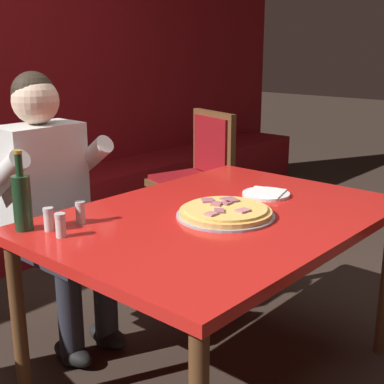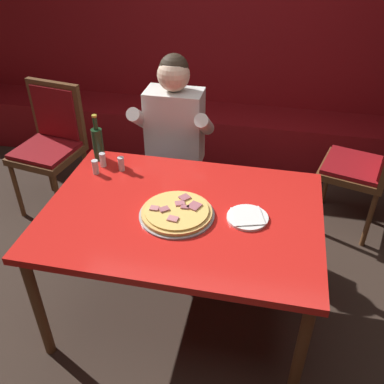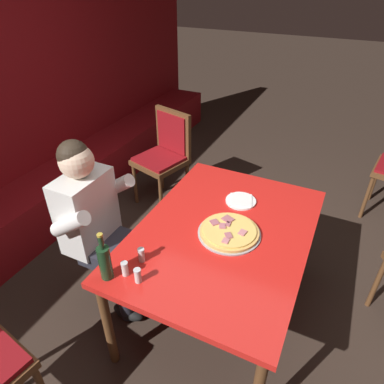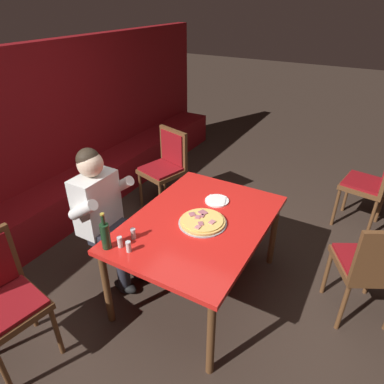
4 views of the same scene
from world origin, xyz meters
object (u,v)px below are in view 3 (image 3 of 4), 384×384
(beer_bottle, at_px, (105,261))
(plate_white_paper, at_px, (241,201))
(diner_seated_blue_shirt, at_px, (99,223))
(main_dining_table, at_px, (223,239))
(shaker_parmesan, at_px, (125,269))
(pizza, at_px, (229,232))
(shaker_oregano, at_px, (141,255))
(shaker_black_pepper, at_px, (138,276))
(dining_chair_near_right, at_px, (165,151))

(beer_bottle, bearing_deg, plate_white_paper, -23.21)
(plate_white_paper, relative_size, diner_seated_blue_shirt, 0.16)
(main_dining_table, bearing_deg, shaker_parmesan, 149.12)
(pizza, xyz_separation_m, shaker_parmesan, (-0.55, 0.38, 0.02))
(main_dining_table, distance_m, diner_seated_blue_shirt, 0.81)
(shaker_oregano, bearing_deg, beer_bottle, 150.77)
(main_dining_table, distance_m, shaker_black_pepper, 0.64)
(pizza, height_order, shaker_oregano, shaker_oregano)
(shaker_black_pepper, bearing_deg, shaker_oregano, 25.67)
(beer_bottle, height_order, dining_chair_near_right, beer_bottle)
(plate_white_paper, relative_size, shaker_oregano, 2.44)
(main_dining_table, height_order, dining_chair_near_right, dining_chair_near_right)
(main_dining_table, distance_m, pizza, 0.10)
(pizza, distance_m, dining_chair_near_right, 1.55)
(beer_bottle, bearing_deg, diner_seated_blue_shirt, 44.11)
(beer_bottle, relative_size, diner_seated_blue_shirt, 0.23)
(diner_seated_blue_shirt, bearing_deg, beer_bottle, -135.89)
(shaker_black_pepper, bearing_deg, pizza, -27.66)
(shaker_oregano, bearing_deg, shaker_black_pepper, -154.33)
(shaker_oregano, bearing_deg, plate_white_paper, -21.74)
(dining_chair_near_right, bearing_deg, beer_bottle, -159.92)
(pizza, xyz_separation_m, beer_bottle, (-0.60, 0.46, 0.09))
(dining_chair_near_right, bearing_deg, main_dining_table, -136.22)
(shaker_parmesan, relative_size, shaker_black_pepper, 1.00)
(shaker_oregano, bearing_deg, dining_chair_near_right, 25.34)
(main_dining_table, xyz_separation_m, shaker_parmesan, (-0.56, 0.34, 0.11))
(beer_bottle, bearing_deg, dining_chair_near_right, 20.08)
(main_dining_table, relative_size, dining_chair_near_right, 1.49)
(shaker_black_pepper, bearing_deg, plate_white_paper, -15.03)
(main_dining_table, height_order, beer_bottle, beer_bottle)
(main_dining_table, bearing_deg, shaker_black_pepper, 156.46)
(pizza, distance_m, beer_bottle, 0.76)
(beer_bottle, relative_size, shaker_parmesan, 3.40)
(beer_bottle, bearing_deg, main_dining_table, -33.89)
(pizza, height_order, beer_bottle, beer_bottle)
(shaker_parmesan, distance_m, shaker_oregano, 0.13)
(beer_bottle, distance_m, shaker_oregano, 0.22)
(pizza, bearing_deg, shaker_oregano, 139.79)
(plate_white_paper, relative_size, dining_chair_near_right, 0.22)
(main_dining_table, bearing_deg, shaker_oregano, 144.36)
(shaker_black_pepper, bearing_deg, main_dining_table, -23.54)
(pizza, relative_size, shaker_parmesan, 4.47)
(plate_white_paper, bearing_deg, diner_seated_blue_shirt, 127.38)
(pizza, bearing_deg, dining_chair_near_right, 44.46)
(plate_white_paper, height_order, beer_bottle, beer_bottle)
(plate_white_paper, height_order, diner_seated_blue_shirt, diner_seated_blue_shirt)
(pizza, distance_m, plate_white_paper, 0.36)
(main_dining_table, bearing_deg, plate_white_paper, 0.90)
(shaker_black_pepper, bearing_deg, diner_seated_blue_shirt, 57.98)
(shaker_black_pepper, height_order, diner_seated_blue_shirt, diner_seated_blue_shirt)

